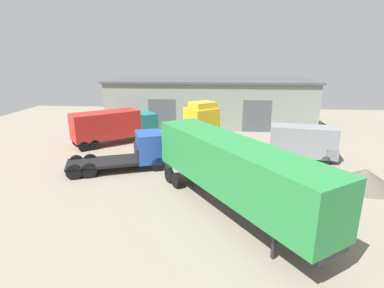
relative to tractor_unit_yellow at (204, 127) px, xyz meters
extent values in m
plane|color=gray|center=(0.31, -7.23, -2.02)|extent=(60.00, 60.00, 0.00)
cube|color=gray|center=(0.31, 11.72, 0.63)|extent=(24.41, 9.91, 5.30)
cube|color=#474C51|center=(0.31, 11.72, 3.40)|extent=(24.91, 10.41, 0.25)
cube|color=#4C5156|center=(-5.06, 6.80, -0.22)|extent=(3.20, 0.08, 3.60)
cube|color=#4C5156|center=(5.68, 6.80, -0.22)|extent=(3.20, 0.08, 3.60)
cube|color=yellow|center=(-0.27, 0.37, 0.07)|extent=(3.44, 3.43, 3.28)
cube|color=yellow|center=(-0.15, 0.21, 1.99)|extent=(2.69, 2.61, 0.60)
cube|color=black|center=(-0.98, 1.30, 0.73)|extent=(1.72, 1.34, 1.18)
cube|color=#232326|center=(1.73, -2.24, -1.44)|extent=(4.12, 4.52, 0.24)
cylinder|color=#B2B2B7|center=(0.57, -2.37, -1.61)|extent=(1.11, 1.21, 0.56)
cylinder|color=black|center=(-1.51, 0.18, -1.56)|extent=(0.80, 0.91, 0.92)
cylinder|color=black|center=(0.24, 1.52, -1.56)|extent=(0.80, 0.91, 0.92)
cylinder|color=black|center=(1.27, -3.45, -1.56)|extent=(0.80, 0.91, 0.92)
cylinder|color=black|center=(3.02, -2.11, -1.56)|extent=(0.80, 0.91, 0.92)
cylinder|color=black|center=(1.81, -4.16, -1.56)|extent=(0.80, 0.91, 0.92)
cylinder|color=black|center=(3.56, -2.82, -1.56)|extent=(0.80, 0.91, 0.92)
cube|color=#28843D|center=(1.96, -11.88, 0.69)|extent=(9.11, 11.72, 2.72)
cube|color=#232326|center=(1.96, -11.88, -0.79)|extent=(8.49, 11.30, 0.24)
cube|color=#232326|center=(4.91, -14.77, -1.47)|extent=(0.22, 0.22, 1.11)
cube|color=#232326|center=(3.58, -15.67, -1.47)|extent=(0.22, 0.22, 1.11)
cylinder|color=black|center=(0.36, -7.59, -1.53)|extent=(0.80, 0.98, 0.99)
cylinder|color=black|center=(-1.45, -8.83, -1.53)|extent=(0.80, 0.98, 0.99)
cylinder|color=black|center=(-0.20, -6.76, -1.53)|extent=(0.80, 0.98, 0.99)
cylinder|color=black|center=(-2.02, -8.01, -1.53)|extent=(0.80, 0.98, 0.99)
cube|color=#2347A3|center=(-3.97, -5.19, -0.38)|extent=(2.62, 2.91, 2.20)
cube|color=black|center=(-3.11, -4.87, 0.01)|extent=(0.78, 1.92, 0.88)
cube|color=black|center=(-7.26, -6.41, -1.30)|extent=(5.63, 4.03, 0.20)
cube|color=#232326|center=(-4.94, -5.55, -0.75)|extent=(0.95, 2.29, 1.10)
cylinder|color=black|center=(-3.91, -4.05, -1.48)|extent=(1.12, 0.66, 1.08)
cylinder|color=black|center=(-3.19, -6.02, -1.48)|extent=(1.12, 0.66, 1.08)
cylinder|color=black|center=(-8.52, -5.76, -1.48)|extent=(1.12, 0.66, 1.08)
cylinder|color=black|center=(-7.79, -7.73, -1.48)|extent=(1.12, 0.66, 1.08)
cylinder|color=black|center=(-9.46, -6.10, -1.48)|extent=(1.12, 0.66, 1.08)
cylinder|color=black|center=(-8.73, -8.07, -1.48)|extent=(1.12, 0.66, 1.08)
cube|color=#197075|center=(-6.29, 3.12, -0.45)|extent=(2.98, 3.06, 2.20)
cube|color=black|center=(-5.57, 3.69, -0.06)|extent=(1.33, 1.62, 0.88)
cube|color=red|center=(-9.47, 0.56, -0.06)|extent=(6.38, 5.79, 2.49)
cylinder|color=black|center=(-6.60, 4.22, -1.55)|extent=(0.92, 0.82, 0.94)
cylinder|color=black|center=(-5.28, 2.58, -1.55)|extent=(0.92, 0.82, 0.94)
cylinder|color=black|center=(-11.32, 0.42, -1.55)|extent=(0.92, 0.82, 0.94)
cylinder|color=black|center=(-10.00, -1.22, -1.55)|extent=(0.92, 0.82, 0.94)
cylinder|color=black|center=(-12.10, -0.20, -1.55)|extent=(0.92, 0.82, 0.94)
cylinder|color=black|center=(-10.78, -1.84, -1.55)|extent=(0.92, 0.82, 0.94)
cube|color=gray|center=(8.22, -2.47, -0.43)|extent=(5.41, 2.86, 2.46)
cube|color=gray|center=(10.41, -2.86, -1.21)|extent=(1.23, 2.13, 0.90)
cube|color=black|center=(10.02, -2.79, 0.06)|extent=(0.37, 1.67, 0.89)
cylinder|color=black|center=(10.11, -1.94, -1.66)|extent=(0.76, 0.42, 0.72)
cylinder|color=black|center=(9.82, -3.62, -1.66)|extent=(0.76, 0.42, 0.72)
cylinder|color=black|center=(6.62, -1.33, -1.66)|extent=(0.76, 0.42, 0.72)
cylinder|color=black|center=(6.33, -3.01, -1.66)|extent=(0.76, 0.42, 0.72)
cone|color=#565147|center=(10.92, -7.70, -1.41)|extent=(3.90, 3.90, 1.22)
cylinder|color=#33519E|center=(7.56, -6.31, -1.58)|extent=(0.58, 0.58, 0.88)
camera|label=1|loc=(0.99, -26.79, 6.27)|focal=28.00mm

